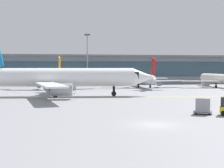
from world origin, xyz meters
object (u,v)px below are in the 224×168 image
(taxiing_regional_jet, at_px, (65,78))
(apron_light_mast_1, at_px, (87,57))
(gate_airplane_2, at_px, (56,80))
(gate_airplane_3, at_px, (143,79))
(gate_airplane_4, at_px, (220,79))
(cargo_dolly_lead, at_px, (203,105))

(taxiing_regional_jet, height_order, apron_light_mast_1, apron_light_mast_1)
(gate_airplane_2, relative_size, gate_airplane_3, 1.00)
(gate_airplane_4, bearing_deg, apron_light_mast_1, 60.25)
(gate_airplane_4, xyz_separation_m, apron_light_mast_1, (-34.83, 18.58, 6.25))
(gate_airplane_2, bearing_deg, apron_light_mast_1, -33.00)
(gate_airplane_4, xyz_separation_m, cargo_dolly_lead, (-27.37, -47.26, -1.36))
(gate_airplane_3, height_order, gate_airplane_4, same)
(taxiing_regional_jet, bearing_deg, gate_airplane_3, 53.50)
(gate_airplane_3, relative_size, apron_light_mast_1, 1.52)
(taxiing_regional_jet, bearing_deg, gate_airplane_4, 32.13)
(cargo_dolly_lead, height_order, apron_light_mast_1, apron_light_mast_1)
(cargo_dolly_lead, bearing_deg, gate_airplane_4, 88.95)
(gate_airplane_3, relative_size, gate_airplane_4, 1.00)
(taxiing_regional_jet, height_order, cargo_dolly_lead, taxiing_regional_jet)
(gate_airplane_2, xyz_separation_m, apron_light_mast_1, (9.81, 18.56, 6.25))
(gate_airplane_4, relative_size, apron_light_mast_1, 1.52)
(cargo_dolly_lead, relative_size, apron_light_mast_1, 0.16)
(gate_airplane_3, xyz_separation_m, cargo_dolly_lead, (-6.45, -50.21, -1.36))
(gate_airplane_3, xyz_separation_m, apron_light_mast_1, (-13.91, 15.64, 6.25))
(gate_airplane_4, height_order, apron_light_mast_1, apron_light_mast_1)
(taxiing_regional_jet, bearing_deg, cargo_dolly_lead, -53.49)
(gate_airplane_3, bearing_deg, gate_airplane_4, -96.65)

